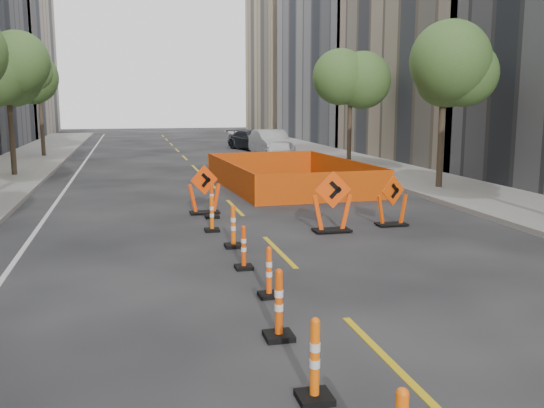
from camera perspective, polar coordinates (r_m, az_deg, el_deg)
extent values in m
plane|color=black|center=(10.39, 6.01, -9.73)|extent=(140.00, 140.00, 0.00)
cube|color=gray|center=(24.76, 16.63, 1.46)|extent=(4.00, 90.00, 0.15)
cube|color=gray|center=(38.93, 18.83, 14.43)|extent=(12.00, 16.00, 14.00)
cube|color=gray|center=(53.83, 9.38, 16.56)|extent=(12.00, 18.00, 20.00)
cube|color=tan|center=(70.95, 3.48, 13.35)|extent=(12.00, 14.00, 16.00)
cylinder|color=#382B1E|center=(29.74, -23.25, 5.30)|extent=(0.24, 0.24, 3.15)
sphere|color=#3D6129|center=(29.70, -23.63, 11.03)|extent=(2.80, 2.80, 2.80)
cylinder|color=#382B1E|center=(39.61, -20.80, 6.36)|extent=(0.24, 0.24, 3.15)
sphere|color=#3D6129|center=(39.59, -21.06, 10.65)|extent=(2.80, 2.80, 2.80)
cylinder|color=#382B1E|center=(24.31, 15.56, 4.92)|extent=(0.24, 0.24, 3.15)
sphere|color=#3D6129|center=(24.26, 15.89, 11.94)|extent=(2.80, 2.80, 2.80)
cylinder|color=#382B1E|center=(33.40, 7.28, 6.40)|extent=(0.24, 0.24, 3.15)
sphere|color=#3D6129|center=(33.37, 7.39, 11.51)|extent=(2.80, 2.80, 2.80)
imported|color=silver|center=(32.98, 0.82, 4.86)|extent=(2.85, 4.24, 1.34)
imported|color=#9D9DA2|center=(38.05, -0.10, 5.75)|extent=(1.96, 5.11, 1.66)
imported|color=black|center=(43.39, -1.91, 6.03)|extent=(3.40, 5.09, 1.37)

